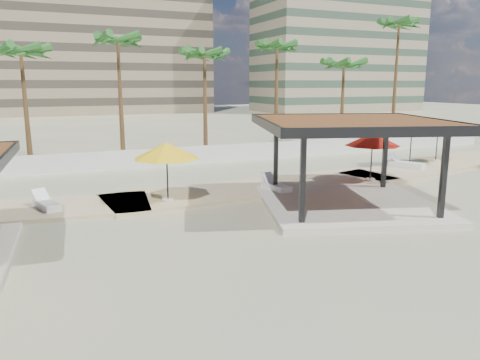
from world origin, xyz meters
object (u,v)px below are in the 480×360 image
Objects in this scene: umbrella_c at (373,139)px; lounger_c at (406,164)px; pavilion_central at (350,155)px; lounger_b at (276,186)px; lounger_a at (46,204)px.

lounger_c is at bearing 26.95° from umbrella_c.
pavilion_central reaches higher than lounger_b.
umbrella_c is 5.69m from lounger_c.
lounger_c is (8.83, 5.95, -1.96)m from pavilion_central.
pavilion_central is 2.74× the size of umbrella_c.
lounger_b is (-1.75, 3.59, -1.98)m from pavilion_central.
pavilion_central is at bearing -139.18° from umbrella_c.
lounger_a is (-12.39, 4.46, -1.99)m from pavilion_central.
pavilion_central is at bearing -158.97° from lounger_b.
pavilion_central reaches higher than lounger_c.
umbrella_c is 1.51× the size of lounger_c.
umbrella_c is at bearing 90.61° from lounger_c.
lounger_a is 0.97× the size of lounger_b.
lounger_c reaches higher than lounger_b.
pavilion_central is 4.46m from lounger_b.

